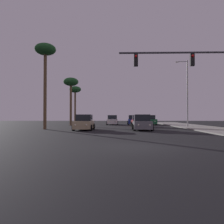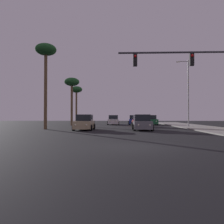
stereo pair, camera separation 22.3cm
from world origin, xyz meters
The scene contains 12 objects.
ground_plane centered at (0.00, 0.00, 0.00)m, with size 120.00×120.00×0.00m, color black.
car_blue centered at (1.77, 28.54, 0.76)m, with size 2.04×4.34×1.68m.
car_tan centered at (-4.65, 12.94, 0.76)m, with size 2.04×4.32×1.68m.
car_red centered at (1.96, 20.86, 0.76)m, with size 2.04×4.32×1.68m.
car_grey centered at (1.59, 12.79, 0.76)m, with size 2.04×4.33×1.68m.
car_green centered at (4.61, 27.53, 0.76)m, with size 2.04×4.33×1.68m.
car_white centered at (-1.95, 28.07, 0.76)m, with size 2.04×4.32×1.68m.
traffic_light_mast centered at (4.97, 5.51, 4.78)m, with size 8.43×0.36×6.50m.
street_lamp centered at (8.38, 19.21, 5.12)m, with size 1.74×0.24×9.00m.
palm_tree_far centered at (-9.79, 34.00, 6.65)m, with size 2.40×2.40×7.69m.
palm_tree_near centered at (-9.32, 14.00, 8.57)m, with size 2.40×2.40×9.85m.
palm_tree_mid centered at (-8.52, 24.00, 6.65)m, with size 2.40×2.40×7.68m.
Camera 1 is at (-0.99, -10.70, 1.50)m, focal length 35.00 mm.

